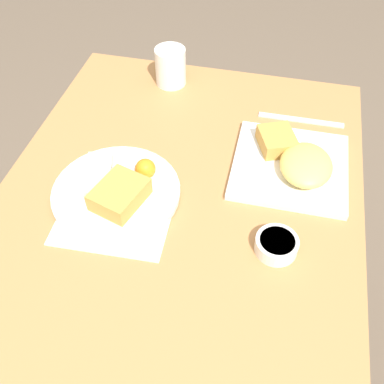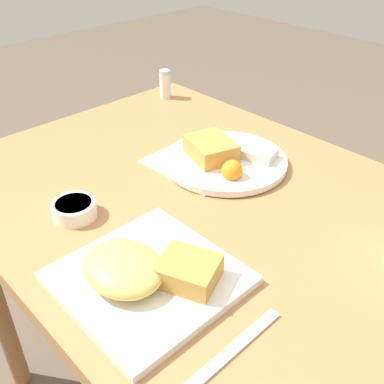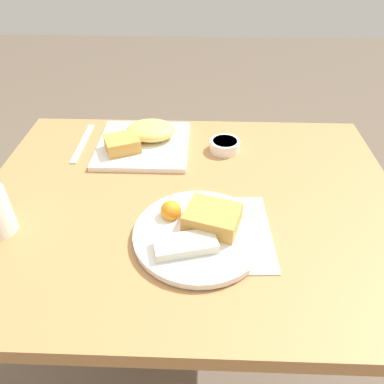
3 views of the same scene
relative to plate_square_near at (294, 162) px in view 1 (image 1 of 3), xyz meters
name	(u,v)px [view 1 (image 1 of 3)]	position (x,y,z in m)	size (l,w,h in m)	color
ground_plane	(183,347)	(-0.14, 0.23, -0.79)	(8.00, 8.00, 0.00)	brown
dining_table	(179,226)	(-0.14, 0.23, -0.12)	(0.98, 0.76, 0.76)	#B27A47
menu_card	(116,213)	(-0.21, 0.34, -0.02)	(0.21, 0.23, 0.00)	silver
plate_square_near	(294,162)	(0.00, 0.00, 0.00)	(0.25, 0.25, 0.06)	white
plate_oval_far	(117,190)	(-0.16, 0.35, 0.00)	(0.27, 0.27, 0.05)	white
sauce_ramekin	(277,245)	(-0.22, 0.01, -0.01)	(0.08, 0.08, 0.03)	white
butter_knife	(301,120)	(0.17, -0.01, -0.02)	(0.02, 0.21, 0.00)	silver
coffee_mug	(171,67)	(0.26, 0.35, 0.03)	(0.08, 0.08, 0.10)	white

